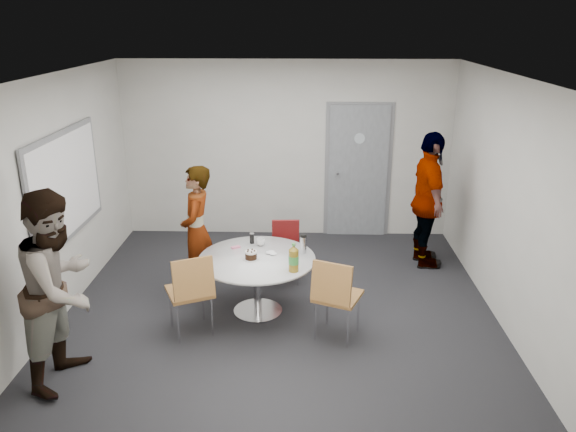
{
  "coord_description": "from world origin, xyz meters",
  "views": [
    {
      "loc": [
        0.27,
        -5.91,
        3.27
      ],
      "look_at": [
        0.09,
        0.25,
        1.08
      ],
      "focal_mm": 35.0,
      "sensor_mm": 36.0,
      "label": 1
    }
  ],
  "objects_px": {
    "door": "(358,171)",
    "chair_near_left": "(191,287)",
    "person_right": "(428,201)",
    "whiteboard": "(66,185)",
    "chair_near_right": "(335,292)",
    "chair_far": "(286,245)",
    "table": "(260,265)",
    "person_main": "(197,231)",
    "person_left": "(60,288)"
  },
  "relations": [
    {
      "from": "whiteboard",
      "to": "chair_far",
      "type": "relative_size",
      "value": 2.42
    },
    {
      "from": "chair_far",
      "to": "chair_near_left",
      "type": "bearing_deg",
      "value": 54.27
    },
    {
      "from": "door",
      "to": "person_left",
      "type": "height_order",
      "value": "door"
    },
    {
      "from": "whiteboard",
      "to": "table",
      "type": "distance_m",
      "value": 2.41
    },
    {
      "from": "chair_near_right",
      "to": "person_right",
      "type": "xyz_separation_m",
      "value": [
        1.35,
        2.0,
        0.36
      ]
    },
    {
      "from": "door",
      "to": "chair_near_left",
      "type": "xyz_separation_m",
      "value": [
        -2.01,
        -3.1,
        -0.44
      ]
    },
    {
      "from": "person_main",
      "to": "person_left",
      "type": "xyz_separation_m",
      "value": [
        -0.92,
        -1.78,
        0.12
      ]
    },
    {
      "from": "chair_near_left",
      "to": "person_main",
      "type": "bearing_deg",
      "value": 71.46
    },
    {
      "from": "person_main",
      "to": "person_left",
      "type": "bearing_deg",
      "value": -28.56
    },
    {
      "from": "chair_near_right",
      "to": "whiteboard",
      "type": "bearing_deg",
      "value": -172.93
    },
    {
      "from": "table",
      "to": "person_right",
      "type": "height_order",
      "value": "person_right"
    },
    {
      "from": "chair_far",
      "to": "person_main",
      "type": "distance_m",
      "value": 1.2
    },
    {
      "from": "person_main",
      "to": "person_right",
      "type": "height_order",
      "value": "person_right"
    },
    {
      "from": "table",
      "to": "whiteboard",
      "type": "bearing_deg",
      "value": 172.6
    },
    {
      "from": "door",
      "to": "person_right",
      "type": "distance_m",
      "value": 1.43
    },
    {
      "from": "table",
      "to": "person_left",
      "type": "distance_m",
      "value": 2.17
    },
    {
      "from": "whiteboard",
      "to": "person_right",
      "type": "relative_size",
      "value": 1.02
    },
    {
      "from": "whiteboard",
      "to": "person_left",
      "type": "distance_m",
      "value": 1.73
    },
    {
      "from": "chair_near_right",
      "to": "person_right",
      "type": "relative_size",
      "value": 0.5
    },
    {
      "from": "whiteboard",
      "to": "person_main",
      "type": "xyz_separation_m",
      "value": [
        1.43,
        0.22,
        -0.64
      ]
    },
    {
      "from": "chair_near_left",
      "to": "person_right",
      "type": "xyz_separation_m",
      "value": [
        2.86,
        1.95,
        0.35
      ]
    },
    {
      "from": "chair_far",
      "to": "person_left",
      "type": "height_order",
      "value": "person_left"
    },
    {
      "from": "door",
      "to": "person_main",
      "type": "height_order",
      "value": "door"
    },
    {
      "from": "chair_near_right",
      "to": "person_main",
      "type": "height_order",
      "value": "person_main"
    },
    {
      "from": "table",
      "to": "person_right",
      "type": "relative_size",
      "value": 0.71
    },
    {
      "from": "whiteboard",
      "to": "table",
      "type": "height_order",
      "value": "whiteboard"
    },
    {
      "from": "chair_near_left",
      "to": "chair_far",
      "type": "height_order",
      "value": "chair_near_left"
    },
    {
      "from": "person_main",
      "to": "chair_near_right",
      "type": "bearing_deg",
      "value": 55.37
    },
    {
      "from": "person_main",
      "to": "person_right",
      "type": "xyz_separation_m",
      "value": [
        2.98,
        0.92,
        0.12
      ]
    },
    {
      "from": "chair_near_right",
      "to": "chair_far",
      "type": "distance_m",
      "value": 1.61
    },
    {
      "from": "person_right",
      "to": "chair_near_right",
      "type": "bearing_deg",
      "value": 143.14
    },
    {
      "from": "whiteboard",
      "to": "table",
      "type": "relative_size",
      "value": 1.43
    },
    {
      "from": "person_right",
      "to": "door",
      "type": "bearing_deg",
      "value": 33.66
    },
    {
      "from": "door",
      "to": "person_right",
      "type": "height_order",
      "value": "door"
    },
    {
      "from": "whiteboard",
      "to": "person_left",
      "type": "bearing_deg",
      "value": -71.95
    },
    {
      "from": "table",
      "to": "person_left",
      "type": "relative_size",
      "value": 0.71
    },
    {
      "from": "table",
      "to": "chair_far",
      "type": "xyz_separation_m",
      "value": [
        0.26,
        0.94,
        -0.13
      ]
    },
    {
      "from": "door",
      "to": "person_right",
      "type": "relative_size",
      "value": 1.13
    },
    {
      "from": "person_right",
      "to": "chair_near_left",
      "type": "bearing_deg",
      "value": 121.48
    },
    {
      "from": "person_left",
      "to": "door",
      "type": "bearing_deg",
      "value": -30.3
    },
    {
      "from": "chair_near_left",
      "to": "chair_near_right",
      "type": "height_order",
      "value": "chair_near_left"
    },
    {
      "from": "chair_near_right",
      "to": "person_right",
      "type": "distance_m",
      "value": 2.43
    },
    {
      "from": "person_left",
      "to": "person_main",
      "type": "bearing_deg",
      "value": -19.3
    },
    {
      "from": "whiteboard",
      "to": "table",
      "type": "xyz_separation_m",
      "value": [
        2.24,
        -0.29,
        -0.85
      ]
    },
    {
      "from": "person_left",
      "to": "person_right",
      "type": "xyz_separation_m",
      "value": [
        3.9,
        2.7,
        -0.0
      ]
    },
    {
      "from": "chair_near_left",
      "to": "chair_near_right",
      "type": "distance_m",
      "value": 1.51
    },
    {
      "from": "person_left",
      "to": "person_right",
      "type": "height_order",
      "value": "person_left"
    },
    {
      "from": "table",
      "to": "person_main",
      "type": "distance_m",
      "value": 0.97
    },
    {
      "from": "table",
      "to": "person_main",
      "type": "xyz_separation_m",
      "value": [
        -0.8,
        0.51,
        0.21
      ]
    },
    {
      "from": "chair_near_left",
      "to": "chair_near_right",
      "type": "relative_size",
      "value": 1.01
    }
  ]
}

